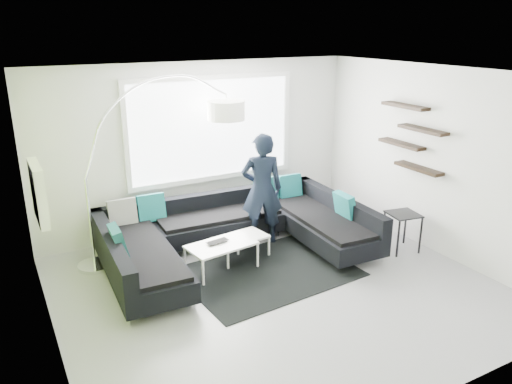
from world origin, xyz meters
TOP-DOWN VIEW (x-y plane):
  - ground at (0.00, 0.00)m, footprint 5.50×5.50m
  - room_shell at (0.04, 0.21)m, footprint 5.54×5.04m
  - sectional_sofa at (-0.04, 1.07)m, footprint 3.94×2.54m
  - rug at (0.11, 0.43)m, footprint 2.46×1.87m
  - coffee_table at (-0.21, 0.93)m, footprint 1.32×0.88m
  - arc_lamp at (-2.00, 1.77)m, footprint 2.49×0.70m
  - side_table at (2.31, 0.09)m, footprint 0.51×0.51m
  - person at (0.56, 1.40)m, footprint 0.94×0.86m
  - laptop at (-0.44, 0.85)m, footprint 0.40×0.32m

SIDE VIEW (x-z plane):
  - ground at x=0.00m, z-range 0.00..0.00m
  - rug at x=0.11m, z-range 0.00..0.01m
  - coffee_table at x=-0.21m, z-range 0.00..0.40m
  - side_table at x=2.31m, z-range 0.00..0.61m
  - sectional_sofa at x=-0.04m, z-range -0.05..0.78m
  - laptop at x=-0.44m, z-range 0.40..0.43m
  - person at x=0.56m, z-range 0.00..1.79m
  - arc_lamp at x=-2.00m, z-range 0.00..2.68m
  - room_shell at x=0.04m, z-range 0.40..3.22m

